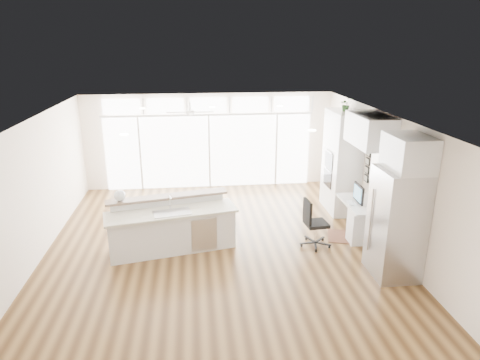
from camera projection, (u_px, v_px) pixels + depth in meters
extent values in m
cube|color=#452C15|center=(218.00, 248.00, 8.87)|extent=(7.00, 8.00, 0.02)
cube|color=white|center=(216.00, 119.00, 8.02)|extent=(7.00, 8.00, 0.02)
cube|color=white|center=(209.00, 141.00, 12.22)|extent=(7.00, 0.04, 2.70)
cube|color=white|center=(239.00, 306.00, 4.67)|extent=(7.00, 0.04, 2.70)
cube|color=white|center=(33.00, 193.00, 8.08)|extent=(0.04, 8.00, 2.70)
cube|color=white|center=(387.00, 180.00, 8.81)|extent=(0.04, 8.00, 2.70)
cube|color=white|center=(209.00, 152.00, 12.26)|extent=(5.80, 0.06, 2.08)
cube|color=white|center=(208.00, 105.00, 11.84)|extent=(5.90, 0.06, 0.40)
cube|color=white|center=(380.00, 167.00, 9.03)|extent=(0.04, 0.85, 0.85)
cube|color=silver|center=(190.00, 108.00, 10.68)|extent=(1.16, 1.16, 0.32)
cube|color=white|center=(216.00, 118.00, 8.22)|extent=(3.40, 3.00, 0.02)
cube|color=silver|center=(342.00, 162.00, 10.51)|extent=(0.64, 1.20, 2.50)
cube|color=silver|center=(360.00, 219.00, 9.36)|extent=(0.72, 1.30, 0.76)
cube|color=silver|center=(370.00, 130.00, 8.75)|extent=(0.64, 1.30, 0.64)
cube|color=#AAAAAE|center=(397.00, 224.00, 7.61)|extent=(0.76, 0.90, 2.00)
cube|color=silver|center=(409.00, 153.00, 7.21)|extent=(0.64, 0.90, 0.60)
cube|color=black|center=(368.00, 166.00, 9.66)|extent=(0.06, 0.22, 0.80)
cube|color=silver|center=(172.00, 226.00, 8.65)|extent=(2.76, 1.50, 1.04)
cube|color=#341910|center=(350.00, 237.00, 9.34)|extent=(1.11, 0.93, 0.01)
cube|color=black|center=(316.00, 223.00, 8.82)|extent=(0.58, 0.54, 1.02)
sphere|color=white|center=(120.00, 196.00, 8.53)|extent=(0.27, 0.27, 0.23)
cube|color=black|center=(359.00, 193.00, 9.17)|extent=(0.10, 0.52, 0.43)
cube|color=white|center=(350.00, 203.00, 9.21)|extent=(0.16, 0.31, 0.01)
imported|color=#2C5524|center=(346.00, 106.00, 10.08)|extent=(0.29, 0.33, 0.25)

